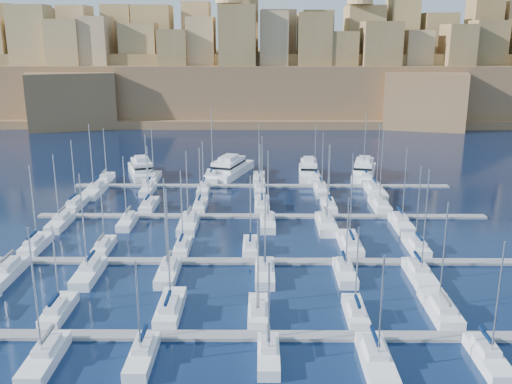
{
  "coord_description": "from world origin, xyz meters",
  "views": [
    {
      "loc": [
        -0.28,
        -91.93,
        33.38
      ],
      "look_at": [
        -1.06,
        6.0,
        6.03
      ],
      "focal_mm": 40.0,
      "sensor_mm": 36.0,
      "label": 1
    }
  ],
  "objects_px": {
    "sailboat_4": "(355,312)",
    "sailboat_2": "(170,308)",
    "motor_yacht_a": "(142,169)",
    "motor_yacht_b": "(230,168)",
    "motor_yacht_c": "(308,171)",
    "motor_yacht_d": "(364,170)"
  },
  "relations": [
    {
      "from": "motor_yacht_a",
      "to": "motor_yacht_b",
      "type": "bearing_deg",
      "value": 3.75
    },
    {
      "from": "motor_yacht_c",
      "to": "sailboat_4",
      "type": "bearing_deg",
      "value": -89.93
    },
    {
      "from": "sailboat_4",
      "to": "motor_yacht_d",
      "type": "distance_m",
      "value": 71.65
    },
    {
      "from": "motor_yacht_c",
      "to": "motor_yacht_d",
      "type": "bearing_deg",
      "value": 3.04
    },
    {
      "from": "sailboat_4",
      "to": "motor_yacht_a",
      "type": "xyz_separation_m",
      "value": [
        -40.21,
        70.52,
        1.01
      ]
    },
    {
      "from": "motor_yacht_a",
      "to": "sailboat_2",
      "type": "bearing_deg",
      "value": -75.87
    },
    {
      "from": "sailboat_2",
      "to": "motor_yacht_c",
      "type": "height_order",
      "value": "sailboat_2"
    },
    {
      "from": "sailboat_2",
      "to": "motor_yacht_a",
      "type": "xyz_separation_m",
      "value": [
        -17.55,
        69.73,
        0.96
      ]
    },
    {
      "from": "motor_yacht_d",
      "to": "motor_yacht_b",
      "type": "bearing_deg",
      "value": 177.33
    },
    {
      "from": "sailboat_4",
      "to": "sailboat_2",
      "type": "bearing_deg",
      "value": 177.99
    },
    {
      "from": "sailboat_4",
      "to": "motor_yacht_a",
      "type": "bearing_deg",
      "value": 119.69
    },
    {
      "from": "sailboat_2",
      "to": "motor_yacht_a",
      "type": "distance_m",
      "value": 71.91
    },
    {
      "from": "sailboat_4",
      "to": "motor_yacht_d",
      "type": "xyz_separation_m",
      "value": [
        13.28,
        70.4,
        1.01
      ]
    },
    {
      "from": "motor_yacht_b",
      "to": "motor_yacht_c",
      "type": "height_order",
      "value": "same"
    },
    {
      "from": "motor_yacht_b",
      "to": "motor_yacht_c",
      "type": "distance_m",
      "value": 19.1
    },
    {
      "from": "motor_yacht_c",
      "to": "motor_yacht_a",
      "type": "bearing_deg",
      "value": 178.81
    },
    {
      "from": "sailboat_4",
      "to": "motor_yacht_b",
      "type": "height_order",
      "value": "sailboat_4"
    },
    {
      "from": "motor_yacht_b",
      "to": "sailboat_2",
      "type": "bearing_deg",
      "value": -92.9
    },
    {
      "from": "sailboat_2",
      "to": "motor_yacht_c",
      "type": "xyz_separation_m",
      "value": [
        22.58,
        68.9,
        0.96
      ]
    },
    {
      "from": "motor_yacht_b",
      "to": "motor_yacht_d",
      "type": "relative_size",
      "value": 1.2
    },
    {
      "from": "motor_yacht_c",
      "to": "motor_yacht_d",
      "type": "height_order",
      "value": "same"
    },
    {
      "from": "sailboat_2",
      "to": "motor_yacht_d",
      "type": "height_order",
      "value": "sailboat_2"
    }
  ]
}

